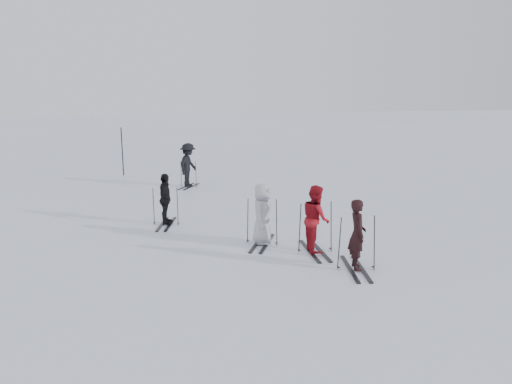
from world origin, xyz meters
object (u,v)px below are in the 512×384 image
(skier_uphill_left, at_px, (165,200))
(skier_uphill_far, at_px, (188,165))
(skier_grey, at_px, (262,215))
(piste_marker, at_px, (122,152))
(skier_near_dark, at_px, (357,235))
(skier_red, at_px, (316,219))

(skier_uphill_left, relative_size, skier_uphill_far, 0.86)
(skier_grey, bearing_deg, piste_marker, 44.71)
(skier_near_dark, relative_size, skier_grey, 1.01)
(skier_near_dark, distance_m, skier_red, 1.51)
(skier_red, distance_m, skier_uphill_left, 4.98)
(skier_near_dark, bearing_deg, skier_uphill_far, 26.30)
(skier_uphill_far, bearing_deg, skier_uphill_left, -161.18)
(skier_uphill_far, relative_size, piste_marker, 0.80)
(skier_red, xyz_separation_m, skier_uphill_left, (-3.81, 3.21, -0.08))
(skier_grey, distance_m, skier_uphill_far, 8.21)
(skier_uphill_left, xyz_separation_m, piste_marker, (-2.00, 8.89, 0.35))
(skier_near_dark, relative_size, skier_uphill_far, 0.91)
(piste_marker, bearing_deg, skier_red, -64.36)
(skier_red, bearing_deg, skier_near_dark, -157.40)
(skier_near_dark, xyz_separation_m, piste_marker, (-6.38, 13.49, 0.30))
(skier_uphill_far, bearing_deg, skier_near_dark, -133.33)
(skier_uphill_far, distance_m, piste_marker, 4.35)
(skier_grey, xyz_separation_m, skier_uphill_left, (-2.57, 2.36, -0.04))
(skier_uphill_far, bearing_deg, skier_red, -133.97)
(skier_grey, distance_m, skier_uphill_left, 3.49)
(skier_grey, xyz_separation_m, skier_uphill_far, (-1.64, 8.04, 0.09))
(skier_uphill_far, height_order, piste_marker, piste_marker)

